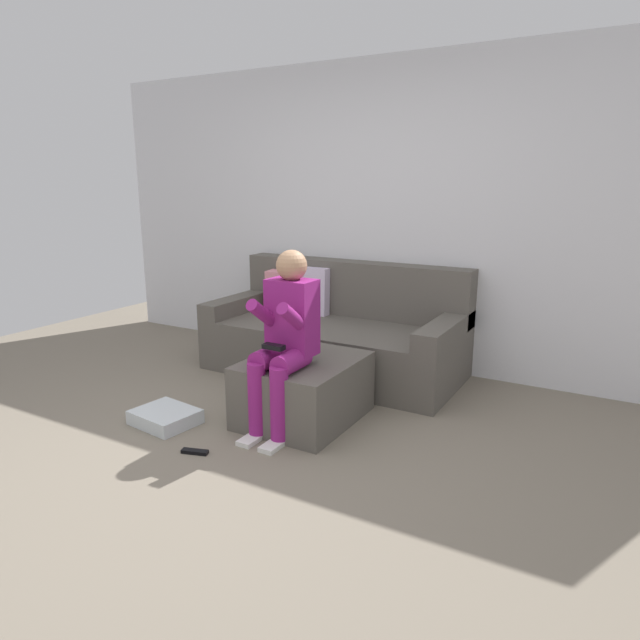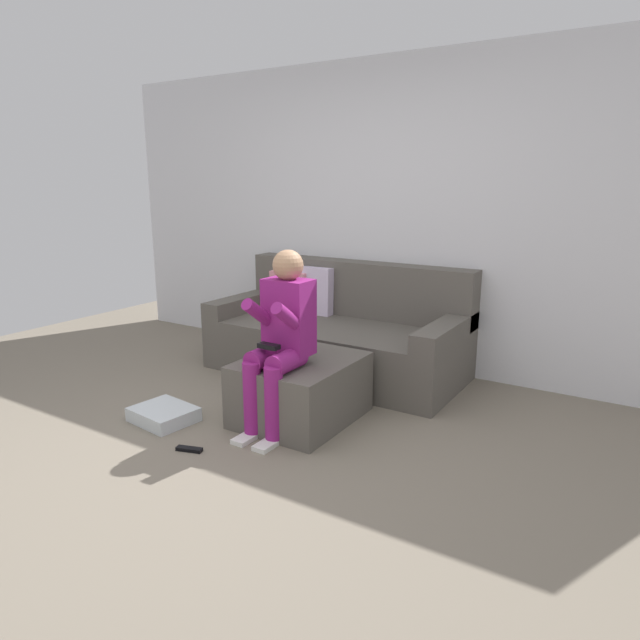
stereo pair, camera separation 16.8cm
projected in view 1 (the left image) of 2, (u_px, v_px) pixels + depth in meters
ground_plane at (214, 465)px, 3.23m from camera, size 7.48×7.48×0.00m
wall_back at (382, 216)px, 4.87m from camera, size 5.75×0.10×2.57m
couch_sectional at (336, 333)px, 4.80m from camera, size 2.10×0.98×0.90m
ottoman at (304, 389)px, 3.81m from camera, size 0.67×0.82×0.42m
person_seated at (284, 336)px, 3.56m from camera, size 0.30×0.56×1.17m
storage_bin at (165, 417)px, 3.78m from camera, size 0.44×0.38×0.09m
remote_near_ottoman at (195, 452)px, 3.37m from camera, size 0.17×0.09×0.02m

